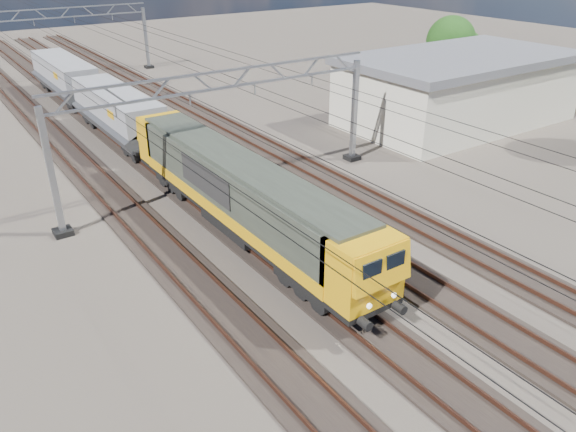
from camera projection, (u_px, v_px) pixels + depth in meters
ground at (265, 216)px, 30.20m from camera, size 160.00×160.00×0.00m
track_outer_west at (160, 246)px, 27.14m from camera, size 2.60×140.00×0.30m
track_loco at (232, 225)px, 29.16m from camera, size 2.60×140.00×0.30m
track_inner_east at (295, 206)px, 31.18m from camera, size 2.60×140.00×0.30m
track_outer_east at (350, 190)px, 33.21m from camera, size 2.60×140.00×0.30m
catenary_gantry_mid at (225, 128)px, 31.42m from camera, size 19.90×0.90×7.11m
catenary_gantry_far at (58, 41)px, 58.03m from camera, size 19.90×0.90×7.11m
overhead_wires at (192, 81)px, 33.56m from camera, size 12.03×140.00×0.53m
locomotive at (239, 191)px, 27.47m from camera, size 2.76×21.10×3.62m
hopper_wagon_lead at (117, 111)px, 40.59m from camera, size 3.38×13.00×3.25m
hopper_wagon_mid at (64, 75)px, 51.08m from camera, size 3.38×13.00×3.25m
industrial_shed at (458, 88)px, 44.55m from camera, size 18.60×10.60×5.40m
tree_far at (454, 43)px, 53.76m from camera, size 5.17×4.77×6.95m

